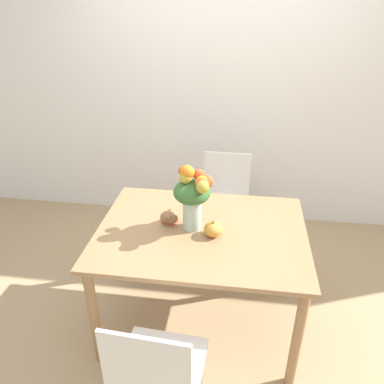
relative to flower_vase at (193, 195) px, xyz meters
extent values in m
plane|color=tan|center=(0.06, -0.01, -1.01)|extent=(12.00, 12.00, 0.00)
cube|color=white|center=(0.06, 1.48, 0.34)|extent=(8.00, 0.06, 2.70)
cube|color=#9E754C|center=(0.06, -0.01, -0.25)|extent=(1.31, 0.98, 0.03)
cylinder|color=#9E754C|center=(-0.54, -0.44, -0.64)|extent=(0.06, 0.06, 0.74)
cylinder|color=#9E754C|center=(0.65, -0.44, -0.64)|extent=(0.06, 0.06, 0.74)
cylinder|color=#9E754C|center=(-0.54, 0.42, -0.64)|extent=(0.06, 0.06, 0.74)
cylinder|color=#9E754C|center=(0.65, 0.42, -0.64)|extent=(0.06, 0.06, 0.74)
cylinder|color=#B2CCBC|center=(-0.01, 0.00, -0.13)|extent=(0.12, 0.12, 0.21)
cylinder|color=silver|center=(-0.01, 0.00, -0.19)|extent=(0.10, 0.10, 0.09)
cylinder|color=#38662D|center=(0.02, 0.00, -0.10)|extent=(0.01, 0.00, 0.25)
cylinder|color=#38662D|center=(0.00, 0.03, -0.10)|extent=(0.01, 0.01, 0.25)
cylinder|color=#38662D|center=(-0.03, 0.02, -0.10)|extent=(0.01, 0.01, 0.25)
cylinder|color=#38662D|center=(-0.03, -0.01, -0.10)|extent=(0.01, 0.01, 0.25)
cylinder|color=#38662D|center=(0.00, -0.02, -0.10)|extent=(0.01, 0.01, 0.25)
ellipsoid|color=#38662D|center=(-0.01, 0.00, 0.02)|extent=(0.23, 0.23, 0.14)
sphere|color=#AD9E33|center=(0.07, -0.09, 0.11)|extent=(0.07, 0.07, 0.07)
sphere|color=#D64C23|center=(0.06, -0.06, 0.10)|extent=(0.08, 0.08, 0.08)
sphere|color=#D64C23|center=(0.08, 0.00, 0.10)|extent=(0.08, 0.08, 0.08)
sphere|color=#AD9E33|center=(-0.04, -0.02, 0.12)|extent=(0.08, 0.08, 0.08)
sphere|color=#D64C23|center=(-0.07, 0.07, 0.12)|extent=(0.06, 0.06, 0.06)
sphere|color=#AD9E33|center=(-0.05, 0.04, 0.11)|extent=(0.06, 0.06, 0.06)
sphere|color=#D64C23|center=(0.03, 0.04, 0.12)|extent=(0.07, 0.07, 0.07)
sphere|color=orange|center=(0.06, -0.02, 0.10)|extent=(0.08, 0.08, 0.08)
sphere|color=orange|center=(-0.03, 0.00, 0.15)|extent=(0.09, 0.09, 0.09)
ellipsoid|color=gold|center=(0.13, -0.06, -0.19)|extent=(0.11, 0.11, 0.09)
cylinder|color=brown|center=(0.13, -0.06, -0.14)|extent=(0.02, 0.02, 0.02)
ellipsoid|color=#936642|center=(-0.16, 0.03, -0.19)|extent=(0.12, 0.09, 0.09)
cone|color=#C64C23|center=(-0.16, 0.07, -0.19)|extent=(0.12, 0.12, 0.10)
sphere|color=#936642|center=(-0.16, -0.01, -0.16)|extent=(0.04, 0.04, 0.04)
cube|color=white|center=(0.16, 0.79, -0.57)|extent=(0.43, 0.43, 0.02)
cylinder|color=white|center=(-0.01, 0.62, -0.79)|extent=(0.04, 0.04, 0.44)
cylinder|color=white|center=(0.33, 0.62, -0.79)|extent=(0.04, 0.04, 0.44)
cylinder|color=white|center=(-0.01, 0.96, -0.79)|extent=(0.04, 0.04, 0.44)
cylinder|color=white|center=(0.33, 0.96, -0.79)|extent=(0.04, 0.04, 0.44)
cube|color=white|center=(0.16, 0.99, -0.34)|extent=(0.40, 0.02, 0.43)
cube|color=white|center=(-0.06, -0.76, -0.57)|extent=(0.44, 0.44, 0.02)
cylinder|color=white|center=(0.12, -0.61, -0.79)|extent=(0.04, 0.04, 0.44)
cylinder|color=white|center=(-0.22, -0.58, -0.79)|extent=(0.04, 0.04, 0.44)
cube|color=white|center=(-0.07, -0.97, -0.34)|extent=(0.40, 0.04, 0.43)
camera|label=1|loc=(0.26, -1.96, 1.09)|focal=35.00mm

